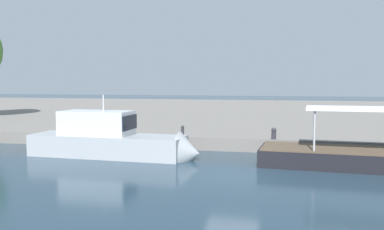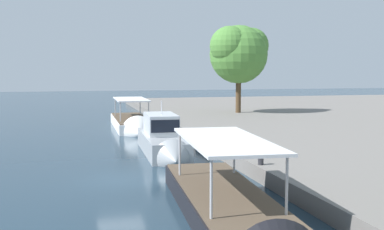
% 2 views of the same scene
% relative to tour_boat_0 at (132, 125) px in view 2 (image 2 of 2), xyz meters
% --- Properties ---
extents(ground_plane, '(220.00, 220.00, 0.00)m').
position_rel_tour_boat_0_xyz_m(ground_plane, '(22.46, -3.42, -0.43)').
color(ground_plane, '#1E3342').
extents(tour_boat_0, '(13.40, 3.55, 4.14)m').
position_rel_tour_boat_0_xyz_m(tour_boat_0, '(0.00, 0.00, 0.00)').
color(tour_boat_0, white).
rests_on(tour_boat_0, ground_plane).
extents(motor_yacht_1, '(10.48, 2.95, 4.50)m').
position_rel_tour_boat_0_xyz_m(motor_yacht_1, '(14.96, 0.30, 0.35)').
color(motor_yacht_1, '#9EA3A8').
rests_on(motor_yacht_1, ground_plane).
extents(tour_boat_2, '(13.97, 4.12, 4.39)m').
position_rel_tour_boat_0_xyz_m(tour_boat_2, '(31.00, -0.04, -0.05)').
color(tour_boat_2, black).
rests_on(tour_boat_2, ground_plane).
extents(mooring_bollard_0, '(0.33, 0.33, 0.74)m').
position_rel_tour_boat_0_xyz_m(mooring_bollard_0, '(24.22, 3.84, 0.81)').
color(mooring_bollard_0, '#2D2D33').
rests_on(mooring_bollard_0, dock_promenade).
extents(mooring_bollard_1, '(0.22, 0.22, 0.73)m').
position_rel_tour_boat_0_xyz_m(mooring_bollard_1, '(18.26, 3.89, 0.80)').
color(mooring_bollard_1, '#2D2D33').
rests_on(mooring_bollard_1, dock_promenade).
extents(tree_0, '(6.73, 7.33, 10.12)m').
position_rel_tour_boat_0_xyz_m(tree_0, '(-6.18, 13.15, 7.49)').
color(tree_0, '#4C3823').
rests_on(tree_0, dock_promenade).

